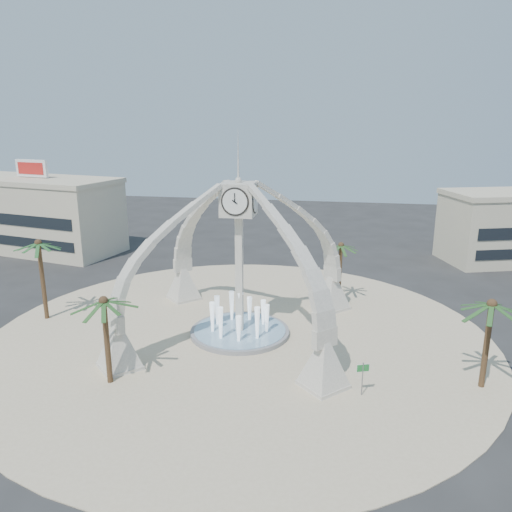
% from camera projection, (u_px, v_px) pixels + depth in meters
% --- Properties ---
extents(ground, '(140.00, 140.00, 0.00)m').
position_uv_depth(ground, '(240.00, 334.00, 40.47)').
color(ground, '#282828').
rests_on(ground, ground).
extents(plaza, '(40.00, 40.00, 0.06)m').
position_uv_depth(plaza, '(240.00, 334.00, 40.46)').
color(plaza, beige).
rests_on(plaza, ground).
extents(clock_tower, '(17.94, 17.94, 16.30)m').
position_uv_depth(clock_tower, '(239.00, 257.00, 38.75)').
color(clock_tower, silver).
rests_on(clock_tower, ground).
extents(fountain, '(8.00, 8.00, 3.62)m').
position_uv_depth(fountain, '(240.00, 331.00, 40.39)').
color(fountain, gray).
rests_on(fountain, ground).
extents(building_nw, '(23.75, 13.73, 11.90)m').
position_uv_depth(building_nw, '(37.00, 214.00, 65.60)').
color(building_nw, '#C4B699').
rests_on(building_nw, ground).
extents(palm_east, '(5.31, 5.31, 6.53)m').
position_uv_depth(palm_east, '(492.00, 305.00, 31.01)').
color(palm_east, brown).
rests_on(palm_east, ground).
extents(palm_west, '(4.98, 4.98, 7.57)m').
position_uv_depth(palm_west, '(38.00, 244.00, 41.87)').
color(palm_west, brown).
rests_on(palm_west, ground).
extents(palm_north, '(3.92, 3.92, 6.28)m').
position_uv_depth(palm_north, '(341.00, 246.00, 46.13)').
color(palm_north, brown).
rests_on(palm_north, ground).
extents(palm_south, '(5.10, 5.10, 6.49)m').
position_uv_depth(palm_south, '(104.00, 302.00, 31.54)').
color(palm_south, brown).
rests_on(palm_south, ground).
extents(street_sign, '(0.81, 0.31, 2.32)m').
position_uv_depth(street_sign, '(363.00, 372.00, 31.01)').
color(street_sign, slate).
rests_on(street_sign, ground).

